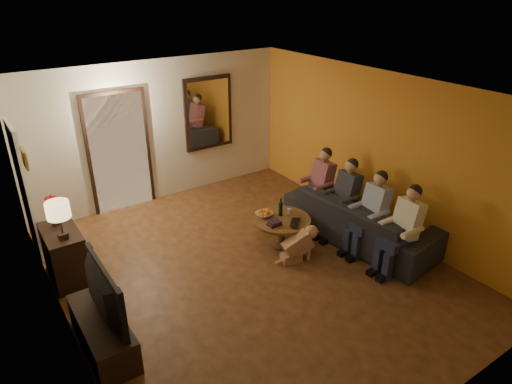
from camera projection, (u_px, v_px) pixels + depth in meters
floor at (251, 269)px, 6.68m from camera, size 5.00×6.00×0.01m
ceiling at (249, 92)px, 5.56m from camera, size 5.00×6.00×0.01m
back_wall at (160, 132)px, 8.36m from camera, size 5.00×0.02×2.60m
front_wall at (444, 311)px, 3.88m from camera, size 5.00×0.02×2.60m
left_wall at (55, 244)px, 4.85m from camera, size 0.02×6.00×2.60m
right_wall at (378, 152)px, 7.39m from camera, size 0.02×6.00×2.60m
orange_accent at (378, 152)px, 7.39m from camera, size 0.01×6.00×2.60m
kitchen_doorway at (119, 153)px, 8.05m from camera, size 1.00×0.06×2.10m
door_trim at (120, 153)px, 8.04m from camera, size 1.12×0.04×2.22m
fridge_glimpse at (134, 158)px, 8.24m from camera, size 0.45×0.03×1.70m
mirror_frame at (208, 113)px, 8.76m from camera, size 1.00×0.05×1.40m
mirror_glass at (209, 113)px, 8.73m from camera, size 0.86×0.02×1.26m
white_door at (25, 191)px, 6.71m from camera, size 0.06×0.85×2.04m
framed_art at (24, 159)px, 5.60m from camera, size 0.03×0.28×0.24m
art_canvas at (26, 158)px, 5.61m from camera, size 0.01×0.22×0.18m
dresser at (65, 255)px, 6.33m from camera, size 0.45×0.85×0.76m
table_lamp at (60, 220)px, 5.89m from camera, size 0.30×0.30×0.54m
flower_vase at (53, 211)px, 6.24m from camera, size 0.14×0.14×0.44m
tv_stand at (103, 333)px, 5.19m from camera, size 0.45×1.26×0.42m
tv at (96, 294)px, 4.96m from camera, size 1.14×0.15×0.66m
sofa at (360, 219)px, 7.28m from camera, size 2.62×1.28×0.74m
person_a at (403, 232)px, 6.46m from camera, size 0.60×0.40×1.20m
person_b at (372, 215)px, 6.91m from camera, size 0.60×0.40×1.20m
person_c at (344, 201)px, 7.36m from camera, size 0.60×0.40×1.20m
person_d at (319, 188)px, 7.81m from camera, size 0.60×0.40×1.20m
dog at (298, 244)px, 6.77m from camera, size 0.60×0.34×0.56m
coffee_table at (281, 231)px, 7.22m from camera, size 1.06×1.06×0.45m
bowl at (264, 214)px, 7.18m from camera, size 0.26×0.26×0.06m
oranges at (264, 211)px, 7.16m from camera, size 0.20×0.20×0.08m
wine_bottle at (281, 207)px, 7.16m from camera, size 0.07×0.07×0.31m
wine_glass at (289, 212)px, 7.23m from camera, size 0.06×0.06×0.10m
book_stack at (274, 223)px, 6.92m from camera, size 0.20×0.15×0.07m
laptop at (298, 223)px, 6.96m from camera, size 0.38×0.38×0.03m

